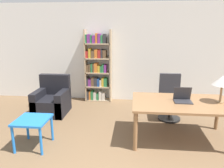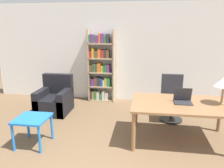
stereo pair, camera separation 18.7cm
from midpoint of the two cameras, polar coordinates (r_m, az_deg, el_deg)
wall_back at (r=6.13m, az=5.79°, el=8.06°), size 8.00×0.06×2.70m
desk at (r=4.14m, az=19.01°, el=-5.69°), size 1.77×1.10×0.73m
laptop at (r=4.12m, az=19.26°, el=-3.86°), size 0.31×0.25×0.26m
table_lamp at (r=4.23m, az=28.37°, el=0.43°), size 0.35×0.35×0.49m
office_chair at (r=5.10m, az=16.33°, el=-3.98°), size 0.50×0.50×1.02m
side_table_blue at (r=4.06m, az=-18.83°, el=-9.39°), size 0.54×0.56×0.51m
armchair at (r=5.54m, az=-13.80°, el=-4.22°), size 0.75×0.79×0.90m
bookshelf at (r=6.10m, az=-2.18°, el=4.15°), size 0.73×0.28×1.99m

